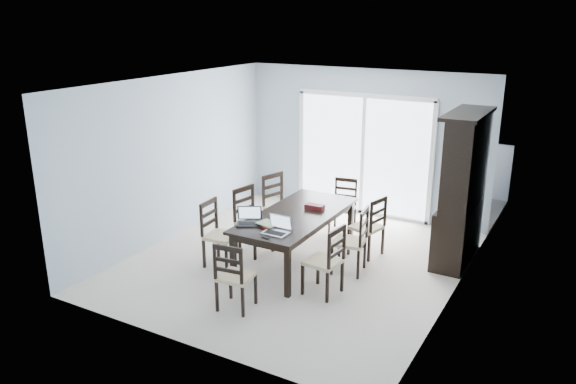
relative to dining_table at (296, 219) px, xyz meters
name	(u,v)px	position (x,y,z in m)	size (l,w,h in m)	color
floor	(296,261)	(0.00, 0.00, -0.67)	(5.00, 5.00, 0.00)	beige
ceiling	(297,83)	(0.00, 0.00, 1.93)	(5.00, 5.00, 0.00)	white
back_wall	(364,143)	(0.00, 2.50, 0.63)	(4.50, 0.02, 2.60)	#9EAFBD
wall_left	(173,158)	(-2.25, 0.00, 0.63)	(0.02, 5.00, 2.60)	#9EAFBD
wall_right	(459,202)	(2.25, 0.00, 0.63)	(0.02, 5.00, 2.60)	#9EAFBD
balcony	(380,199)	(0.00, 3.50, -0.72)	(4.50, 2.00, 0.10)	gray
railing	(398,160)	(0.00, 4.50, -0.12)	(4.50, 0.06, 1.10)	#99999E
dining_table	(296,219)	(0.00, 0.00, 0.00)	(1.00, 2.20, 0.75)	black
china_hutch	(462,190)	(2.02, 1.25, 0.40)	(0.50, 1.38, 2.20)	black
sliding_door	(363,155)	(0.00, 2.48, 0.41)	(2.52, 0.05, 2.18)	silver
chair_left_near	(216,226)	(-0.97, -0.63, -0.09)	(0.45, 0.44, 1.11)	black
chair_left_mid	(249,213)	(-0.82, 0.01, -0.06)	(0.52, 0.51, 1.16)	black
chair_left_far	(277,199)	(-0.79, 0.80, -0.05)	(0.56, 0.56, 1.17)	black
chair_right_near	(329,254)	(0.86, -0.70, -0.09)	(0.46, 0.45, 1.09)	black
chair_right_mid	(356,234)	(0.89, 0.09, -0.09)	(0.48, 0.47, 1.11)	black
chair_right_far	(372,220)	(0.88, 0.73, -0.10)	(0.49, 0.49, 1.08)	black
chair_end_near	(232,270)	(0.02, -1.64, -0.12)	(0.44, 0.45, 1.04)	black
chair_end_far	(344,199)	(0.08, 1.52, -0.13)	(0.44, 0.45, 1.02)	black
laptop_dark	(249,221)	(-0.35, -0.70, 0.13)	(0.40, 0.37, 0.23)	black
laptop_silver	(275,230)	(0.13, -0.81, 0.13)	(0.34, 0.24, 0.23)	#B8B8BA
book_stack	(268,224)	(-0.10, -0.62, 0.10)	(0.33, 0.28, 0.05)	maroon
cell_phone	(265,238)	(0.10, -1.00, 0.08)	(0.10, 0.05, 0.01)	black
game_box	(315,207)	(0.13, 0.31, 0.11)	(0.27, 0.14, 0.07)	#440D13
hot_tub	(347,168)	(-0.79, 3.62, -0.20)	(1.91, 1.72, 0.95)	brown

